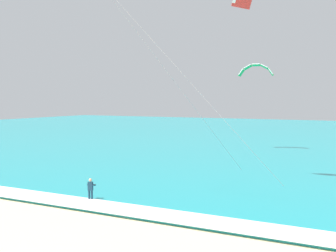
% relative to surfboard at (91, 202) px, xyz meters
% --- Properties ---
extents(sea, '(200.00, 120.00, 0.20)m').
position_rel_surfboard_xyz_m(sea, '(4.64, 57.91, 0.07)').
color(sea, teal).
rests_on(sea, ground).
extents(surf_foam, '(200.00, 2.45, 0.04)m').
position_rel_surfboard_xyz_m(surf_foam, '(4.64, -1.09, 0.19)').
color(surf_foam, white).
rests_on(surf_foam, sea).
extents(surfboard, '(0.79, 1.47, 0.09)m').
position_rel_surfboard_xyz_m(surfboard, '(0.00, 0.00, 0.00)').
color(surfboard, '#E04C38').
rests_on(surfboard, ground).
extents(kitesurfer, '(0.61, 0.61, 1.69)m').
position_rel_surfboard_xyz_m(kitesurfer, '(-0.00, 0.02, 0.91)').
color(kitesurfer, '#143347').
rests_on(kitesurfer, ground).
extents(kite_distant, '(4.81, 1.45, 1.71)m').
position_rel_surfboard_xyz_m(kite_distant, '(2.62, 33.07, 11.30)').
color(kite_distant, green).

